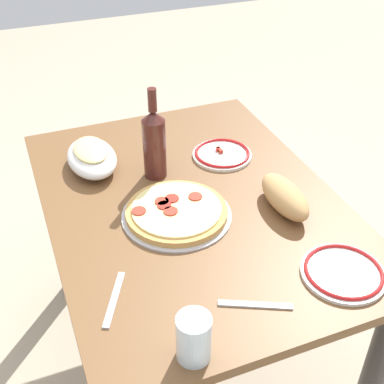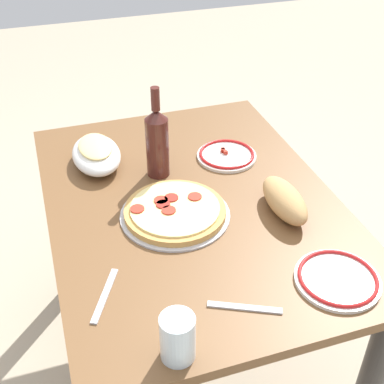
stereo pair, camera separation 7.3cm
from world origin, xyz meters
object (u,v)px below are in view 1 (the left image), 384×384
(water_glass, at_px, (194,338))
(dining_table, at_px, (192,235))
(pepperoni_pizza, at_px, (176,212))
(baked_pasta_dish, at_px, (92,156))
(side_plate_far, at_px, (343,272))
(side_plate_near, at_px, (222,154))
(bread_loaf, at_px, (285,197))
(wine_bottle, at_px, (154,143))

(water_glass, bearing_deg, dining_table, 158.97)
(pepperoni_pizza, distance_m, baked_pasta_dish, 0.37)
(dining_table, xyz_separation_m, baked_pasta_dish, (-0.28, -0.23, 0.17))
(baked_pasta_dish, bearing_deg, side_plate_far, 33.52)
(dining_table, bearing_deg, pepperoni_pizza, -51.99)
(side_plate_near, bearing_deg, dining_table, -43.60)
(bread_loaf, bearing_deg, side_plate_far, 0.58)
(pepperoni_pizza, distance_m, water_glass, 0.46)
(baked_pasta_dish, xyz_separation_m, water_glass, (0.78, 0.04, 0.01))
(dining_table, relative_size, bread_loaf, 5.21)
(baked_pasta_dish, bearing_deg, dining_table, 39.30)
(dining_table, bearing_deg, baked_pasta_dish, -140.70)
(pepperoni_pizza, relative_size, side_plate_far, 1.50)
(bread_loaf, bearing_deg, wine_bottle, -135.98)
(wine_bottle, relative_size, bread_loaf, 1.35)
(wine_bottle, relative_size, water_glass, 2.62)
(wine_bottle, bearing_deg, side_plate_near, 95.79)
(dining_table, xyz_separation_m, bread_loaf, (0.13, 0.23, 0.17))
(pepperoni_pizza, bearing_deg, baked_pasta_dish, -154.01)
(pepperoni_pizza, bearing_deg, wine_bottle, 177.13)
(wine_bottle, height_order, bread_loaf, wine_bottle)
(baked_pasta_dish, xyz_separation_m, bread_loaf, (0.41, 0.46, -0.00))
(baked_pasta_dish, height_order, side_plate_far, baked_pasta_dish)
(side_plate_far, bearing_deg, wine_bottle, -153.65)
(baked_pasta_dish, distance_m, water_glass, 0.78)
(water_glass, bearing_deg, baked_pasta_dish, -177.25)
(dining_table, bearing_deg, wine_bottle, -161.25)
(dining_table, distance_m, side_plate_near, 0.30)
(wine_bottle, relative_size, side_plate_far, 1.41)
(dining_table, height_order, water_glass, water_glass)
(pepperoni_pizza, bearing_deg, side_plate_near, 134.34)
(pepperoni_pizza, height_order, baked_pasta_dish, baked_pasta_dish)
(dining_table, xyz_separation_m, pepperoni_pizza, (0.05, -0.07, 0.14))
(baked_pasta_dish, bearing_deg, side_plate_near, 77.53)
(water_glass, height_order, bread_loaf, water_glass)
(dining_table, xyz_separation_m, side_plate_near, (-0.19, 0.18, 0.14))
(wine_bottle, relative_size, side_plate_near, 1.49)
(side_plate_near, bearing_deg, baked_pasta_dish, -102.47)
(pepperoni_pizza, xyz_separation_m, side_plate_far, (0.36, 0.30, -0.01))
(pepperoni_pizza, xyz_separation_m, wine_bottle, (-0.22, 0.01, 0.10))
(baked_pasta_dish, distance_m, wine_bottle, 0.22)
(side_plate_far, bearing_deg, dining_table, -150.87)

